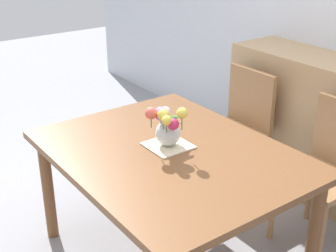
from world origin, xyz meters
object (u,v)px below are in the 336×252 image
chair_left (238,123)px  chair_right (330,165)px  dresser (319,127)px  dining_table (171,164)px  flower_vase (167,126)px

chair_left → chair_right: size_ratio=1.00×
chair_left → dresser: dresser is taller
dining_table → chair_right: (0.39, 0.89, -0.12)m
chair_left → flower_vase: size_ratio=3.69×
dining_table → flower_vase: size_ratio=5.83×
chair_right → dresser: size_ratio=0.64×
dining_table → dresser: size_ratio=1.01×
chair_right → dresser: (-0.42, 0.44, -0.02)m
chair_right → flower_vase: 1.04m
chair_left → dresser: 0.57m
chair_right → flower_vase: bearing=63.8°
flower_vase → chair_left: bearing=111.2°
chair_right → dresser: dresser is taller
chair_left → flower_vase: (0.34, -0.88, 0.33)m
flower_vase → dining_table: bearing=-10.2°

